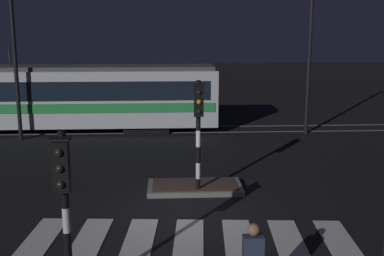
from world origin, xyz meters
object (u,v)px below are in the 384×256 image
(traffic_light_median_centre, at_px, (198,121))
(traffic_light_kerb_mid_left, at_px, (64,194))
(street_lamp_trackside_left, at_px, (12,40))
(tram, at_px, (60,96))
(street_lamp_trackside_right, at_px, (312,35))

(traffic_light_median_centre, distance_m, traffic_light_kerb_mid_left, 6.44)
(street_lamp_trackside_left, xyz_separation_m, tram, (1.49, 2.04, -2.78))
(traffic_light_median_centre, height_order, tram, tram)
(traffic_light_kerb_mid_left, xyz_separation_m, tram, (-3.41, 15.50, -0.42))
(traffic_light_median_centre, relative_size, street_lamp_trackside_left, 0.49)
(traffic_light_kerb_mid_left, xyz_separation_m, street_lamp_trackside_right, (8.56, 14.07, 2.56))
(street_lamp_trackside_left, height_order, tram, street_lamp_trackside_left)
(street_lamp_trackside_left, xyz_separation_m, street_lamp_trackside_right, (13.46, 0.61, 0.20))
(street_lamp_trackside_right, bearing_deg, traffic_light_median_centre, -125.15)
(traffic_light_median_centre, height_order, street_lamp_trackside_left, street_lamp_trackside_left)
(traffic_light_kerb_mid_left, distance_m, street_lamp_trackside_right, 16.67)
(traffic_light_median_centre, xyz_separation_m, street_lamp_trackside_left, (-7.65, 7.64, 2.20))
(traffic_light_kerb_mid_left, relative_size, street_lamp_trackside_right, 0.44)
(traffic_light_median_centre, distance_m, street_lamp_trackside_right, 10.37)
(tram, bearing_deg, street_lamp_trackside_right, -6.78)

